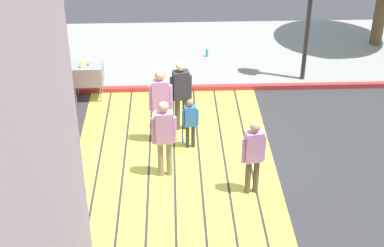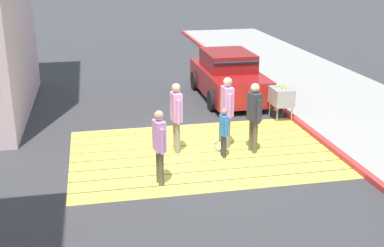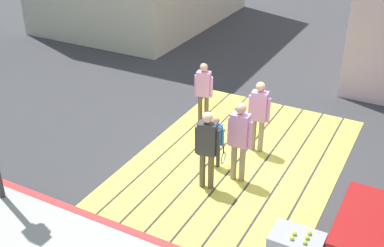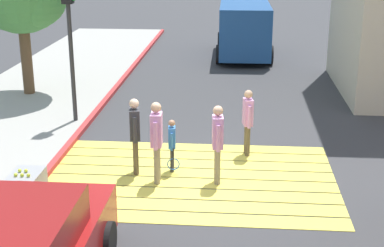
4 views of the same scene
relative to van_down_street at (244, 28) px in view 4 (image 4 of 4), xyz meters
The scene contains 11 objects.
ground_plane 13.64m from the van_down_street, 95.15° to the right, with size 120.00×120.00×0.00m, color #38383A.
crosswalk_stripes 13.64m from the van_down_street, 95.15° to the right, with size 6.40×4.35×0.01m.
curb_painted 14.30m from the van_down_street, 108.28° to the right, with size 0.16×40.00×0.13m, color #BC3333.
van_down_street is the anchor object (origin of this frame).
traffic_light_corner 11.20m from the van_down_street, 115.69° to the right, with size 0.39×0.28×4.24m.
tennis_ball_cart 16.25m from the van_down_street, 104.69° to the right, with size 0.56×0.80×1.02m.
pedestrian_adult_lead 13.74m from the van_down_street, 92.60° to the right, with size 0.26×0.51×1.76m.
pedestrian_adult_trailing 13.57m from the van_down_street, 100.52° to the right, with size 0.29×0.51×1.76m.
pedestrian_adult_side 13.94m from the van_down_street, 97.94° to the right, with size 0.25×0.53×1.82m.
pedestrian_teen_behind 11.99m from the van_down_street, 89.83° to the right, with size 0.27×0.48×1.65m.
pedestrian_child_with_racket 13.29m from the van_down_street, 97.23° to the right, with size 0.28×0.39×1.23m.
Camera 4 is at (0.99, -11.67, 5.16)m, focal length 53.55 mm.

